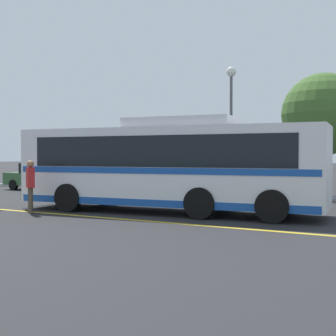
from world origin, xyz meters
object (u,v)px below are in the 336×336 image
Objects in this scene: parked_car_0 at (43,177)px; tree_0 at (323,115)px; pedestrian_0 at (30,183)px; street_lamp at (231,104)px; transit_bus at (168,164)px; parked_car_1 at (131,180)px.

parked_car_0 is 0.78× the size of tree_0.
street_lamp is at bearing 104.92° from pedestrian_0.
parked_car_1 is (-5.38, 5.81, -0.94)m from transit_bus.
parked_car_1 is at bearing 37.04° from transit_bus.
parked_car_0 is 2.57× the size of pedestrian_0.
transit_bus is 1.87× the size of tree_0.
parked_car_1 is 8.42m from pedestrian_0.
parked_car_0 is at bearing 57.49° from transit_bus.
tree_0 is (14.89, 3.41, 3.19)m from parked_car_0.
pedestrian_0 is (-4.03, -2.50, -0.63)m from transit_bus.
transit_bus is 6.13× the size of pedestrian_0.
transit_bus is 2.37× the size of parked_car_1.
transit_bus is 12.81m from parked_car_0.
street_lamp is (4.74, 1.78, 3.82)m from parked_car_1.
parked_car_0 is 0.99× the size of parked_car_1.
parked_car_1 is 0.74× the size of street_lamp.
parked_car_0 is at bearing 93.14° from parked_car_1.
parked_car_0 is at bearing 165.31° from pedestrian_0.
street_lamp reaches higher than transit_bus.
parked_car_1 is 0.79× the size of tree_0.
transit_bus is at bearing -85.23° from street_lamp.
pedestrian_0 is 11.21m from street_lamp.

